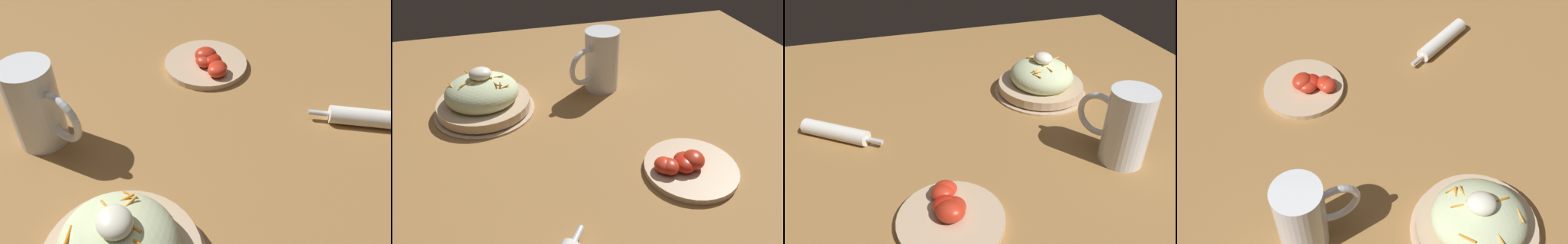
{
  "view_description": "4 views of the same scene",
  "coord_description": "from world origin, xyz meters",
  "views": [
    {
      "loc": [
        0.49,
        -0.27,
        0.51
      ],
      "look_at": [
        0.05,
        -0.04,
        0.06
      ],
      "focal_mm": 39.09,
      "sensor_mm": 36.0,
      "label": 1
    },
    {
      "loc": [
        0.16,
        0.54,
        0.47
      ],
      "look_at": [
        0.01,
        -0.02,
        0.07
      ],
      "focal_mm": 34.64,
      "sensor_mm": 36.0,
      "label": 2
    },
    {
      "loc": [
        -0.57,
        0.17,
        0.46
      ],
      "look_at": [
        -0.0,
        -0.01,
        0.08
      ],
      "focal_mm": 35.38,
      "sensor_mm": 36.0,
      "label": 3
    },
    {
      "loc": [
        0.06,
        -0.66,
        0.79
      ],
      "look_at": [
        0.0,
        -0.04,
        0.07
      ],
      "focal_mm": 46.81,
      "sensor_mm": 36.0,
      "label": 4
    }
  ],
  "objects": [
    {
      "name": "beer_mug",
      "position": [
        -0.09,
        -0.26,
        0.06
      ],
      "size": [
        0.14,
        0.1,
        0.15
      ],
      "color": "white",
      "rests_on": "ground_plane"
    },
    {
      "name": "napkin_roll",
      "position": [
        0.14,
        0.26,
        0.02
      ],
      "size": [
        0.13,
        0.16,
        0.03
      ],
      "color": "white",
      "rests_on": "ground_plane"
    },
    {
      "name": "ground_plane",
      "position": [
        0.0,
        0.0,
        0.0
      ],
      "size": [
        1.43,
        1.43,
        0.0
      ],
      "primitive_type": "plane",
      "color": "#9E703D"
    },
    {
      "name": "tomato_plate",
      "position": [
        -0.15,
        0.09,
        0.01
      ],
      "size": [
        0.17,
        0.17,
        0.04
      ],
      "color": "#D1B28E",
      "rests_on": "ground_plane"
    }
  ]
}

